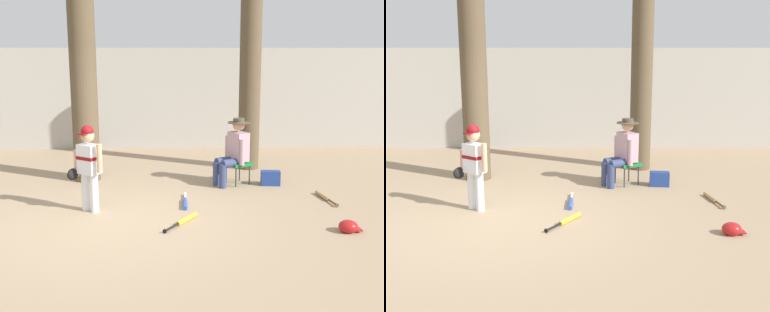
% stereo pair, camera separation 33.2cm
% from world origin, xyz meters
% --- Properties ---
extents(ground_plane, '(60.00, 60.00, 0.00)m').
position_xyz_m(ground_plane, '(0.00, 0.00, 0.00)').
color(ground_plane, '#9E8466').
extents(concrete_back_wall, '(18.00, 0.36, 2.47)m').
position_xyz_m(concrete_back_wall, '(0.00, 5.69, 1.23)').
color(concrete_back_wall, '#ADA89E').
rests_on(concrete_back_wall, ground).
extents(tree_near_player, '(0.78, 0.78, 5.96)m').
position_xyz_m(tree_near_player, '(-0.69, 2.41, 2.57)').
color(tree_near_player, brown).
rests_on(tree_near_player, ground).
extents(tree_behind_spectator, '(0.66, 0.66, 4.29)m').
position_xyz_m(tree_behind_spectator, '(2.47, 3.22, 1.82)').
color(tree_behind_spectator, brown).
rests_on(tree_behind_spectator, ground).
extents(young_ballplayer, '(0.59, 0.40, 1.31)m').
position_xyz_m(young_ballplayer, '(-0.38, 0.54, 0.74)').
color(young_ballplayer, white).
rests_on(young_ballplayer, ground).
extents(folding_stool, '(0.54, 0.54, 0.41)m').
position_xyz_m(folding_stool, '(2.08, 1.98, 0.36)').
color(folding_stool, '#196B2D').
rests_on(folding_stool, ground).
extents(seated_spectator, '(0.67, 0.56, 1.20)m').
position_xyz_m(seated_spectator, '(1.99, 1.93, 0.64)').
color(seated_spectator, navy).
rests_on(seated_spectator, ground).
extents(handbag_beside_stool, '(0.36, 0.21, 0.26)m').
position_xyz_m(handbag_beside_stool, '(2.65, 1.85, 0.13)').
color(handbag_beside_stool, navy).
rests_on(handbag_beside_stool, ground).
extents(bat_yellow_trainer, '(0.50, 0.70, 0.07)m').
position_xyz_m(bat_yellow_trainer, '(1.03, -0.06, 0.03)').
color(bat_yellow_trainer, yellow).
rests_on(bat_yellow_trainer, ground).
extents(bat_wood_tan, '(0.15, 0.76, 0.07)m').
position_xyz_m(bat_wood_tan, '(3.35, 0.97, 0.03)').
color(bat_wood_tan, tan).
rests_on(bat_wood_tan, ground).
extents(bat_blue_youth, '(0.09, 0.79, 0.07)m').
position_xyz_m(bat_blue_youth, '(1.07, 0.77, 0.03)').
color(bat_blue_youth, '#2347AD').
rests_on(bat_blue_youth, ground).
extents(batting_helmet_red, '(0.31, 0.24, 0.18)m').
position_xyz_m(batting_helmet_red, '(3.19, -0.54, 0.08)').
color(batting_helmet_red, '#A81919').
rests_on(batting_helmet_red, ground).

